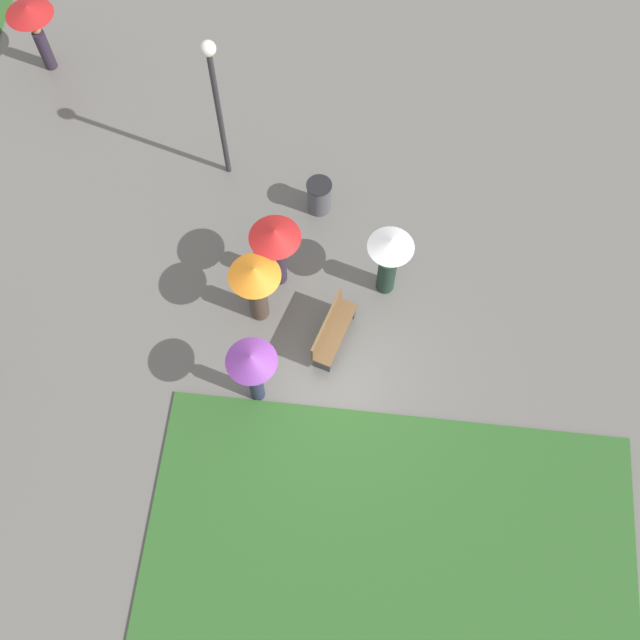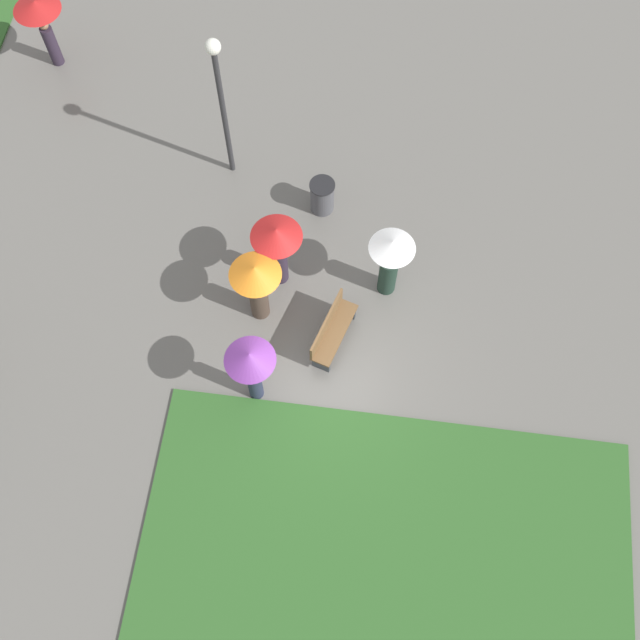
# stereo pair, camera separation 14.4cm
# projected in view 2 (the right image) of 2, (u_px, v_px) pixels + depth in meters

# --- Properties ---
(ground_plane) EXTENTS (90.00, 90.00, 0.00)m
(ground_plane) POSITION_uv_depth(u_px,v_px,m) (325.00, 369.00, 16.34)
(ground_plane) COLOR #66635E
(park_bench) EXTENTS (1.56, 0.84, 0.90)m
(park_bench) POSITION_uv_depth(u_px,v_px,m) (331.00, 330.00, 16.21)
(park_bench) COLOR brown
(park_bench) RESTS_ON ground_plane
(lamp_post) EXTENTS (0.32, 0.32, 3.98)m
(lamp_post) POSITION_uv_depth(u_px,v_px,m) (220.00, 91.00, 16.12)
(lamp_post) COLOR #2D2D30
(lamp_post) RESTS_ON ground_plane
(trash_bin) EXTENTS (0.56, 0.56, 0.87)m
(trash_bin) POSITION_uv_depth(u_px,v_px,m) (322.00, 196.00, 17.61)
(trash_bin) COLOR #4C4C51
(trash_bin) RESTS_ON ground_plane
(crowd_person_orange) EXTENTS (1.04, 1.04, 1.89)m
(crowd_person_orange) POSITION_uv_depth(u_px,v_px,m) (256.00, 282.00, 15.71)
(crowd_person_orange) COLOR #47382D
(crowd_person_orange) RESTS_ON ground_plane
(crowd_person_red) EXTENTS (1.05, 1.05, 1.92)m
(crowd_person_red) POSITION_uv_depth(u_px,v_px,m) (277.00, 244.00, 16.02)
(crowd_person_red) COLOR #2D2333
(crowd_person_red) RESTS_ON ground_plane
(crowd_person_white) EXTENTS (0.94, 0.94, 1.91)m
(crowd_person_white) POSITION_uv_depth(u_px,v_px,m) (390.00, 258.00, 16.00)
(crowd_person_white) COLOR #1E3328
(crowd_person_white) RESTS_ON ground_plane
(crowd_person_purple) EXTENTS (0.97, 0.97, 2.00)m
(crowd_person_purple) POSITION_uv_depth(u_px,v_px,m) (251.00, 365.00, 14.76)
(crowd_person_purple) COLOR #282D47
(crowd_person_purple) RESTS_ON ground_plane
(lone_walker_far_path) EXTENTS (1.11, 1.11, 1.91)m
(lone_walker_far_path) POSITION_uv_depth(u_px,v_px,m) (40.00, 16.00, 18.50)
(lone_walker_far_path) COLOR #2D2333
(lone_walker_far_path) RESTS_ON ground_plane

